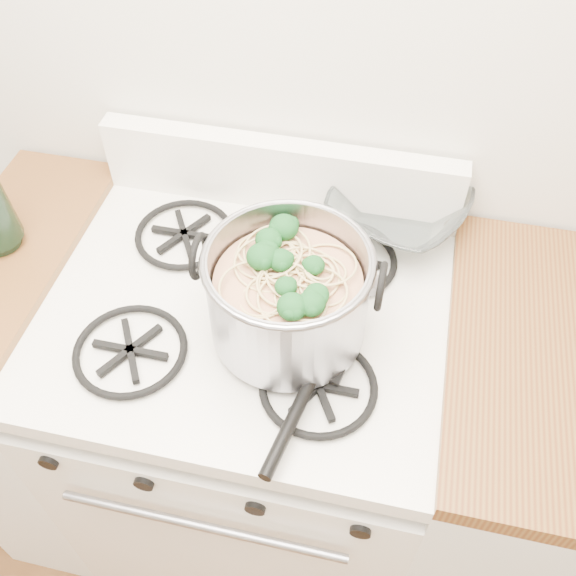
{
  "coord_description": "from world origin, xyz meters",
  "views": [
    {
      "loc": [
        0.25,
        0.54,
        1.85
      ],
      "look_at": [
        0.09,
        1.22,
        1.03
      ],
      "focal_mm": 40.0,
      "sensor_mm": 36.0,
      "label": 1
    }
  ],
  "objects_px": {
    "stock_pot": "(288,296)",
    "spatula": "(326,349)",
    "gas_range": "(254,426)",
    "glass_bowl": "(397,215)"
  },
  "relations": [
    {
      "from": "gas_range",
      "to": "glass_bowl",
      "type": "height_order",
      "value": "glass_bowl"
    },
    {
      "from": "stock_pot",
      "to": "spatula",
      "type": "xyz_separation_m",
      "value": [
        0.08,
        -0.04,
        -0.08
      ]
    },
    {
      "from": "gas_range",
      "to": "spatula",
      "type": "height_order",
      "value": "spatula"
    },
    {
      "from": "gas_range",
      "to": "spatula",
      "type": "relative_size",
      "value": 2.98
    },
    {
      "from": "glass_bowl",
      "to": "stock_pot",
      "type": "bearing_deg",
      "value": -116.31
    },
    {
      "from": "stock_pot",
      "to": "spatula",
      "type": "distance_m",
      "value": 0.12
    },
    {
      "from": "spatula",
      "to": "glass_bowl",
      "type": "height_order",
      "value": "glass_bowl"
    },
    {
      "from": "gas_range",
      "to": "stock_pot",
      "type": "distance_m",
      "value": 0.59
    },
    {
      "from": "stock_pot",
      "to": "spatula",
      "type": "bearing_deg",
      "value": -28.12
    },
    {
      "from": "spatula",
      "to": "glass_bowl",
      "type": "relative_size",
      "value": 2.86
    }
  ]
}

